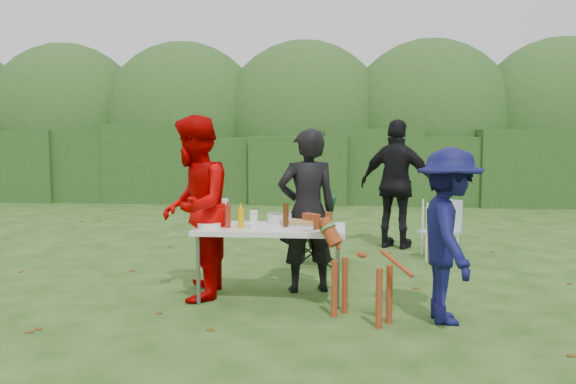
# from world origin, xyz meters

# --- Properties ---
(ground) EXTENTS (80.00, 80.00, 0.00)m
(ground) POSITION_xyz_m (0.00, 0.00, 0.00)
(ground) COLOR #1E4211
(hedge_row) EXTENTS (22.00, 1.40, 1.70)m
(hedge_row) POSITION_xyz_m (0.00, 8.00, 0.85)
(hedge_row) COLOR #23471C
(hedge_row) RESTS_ON ground
(shrub_backdrop) EXTENTS (20.00, 2.60, 3.20)m
(shrub_backdrop) POSITION_xyz_m (0.00, 9.60, 1.60)
(shrub_backdrop) COLOR #3D6628
(shrub_backdrop) RESTS_ON ground
(folding_table) EXTENTS (1.50, 0.70, 0.74)m
(folding_table) POSITION_xyz_m (0.29, -0.21, 0.69)
(folding_table) COLOR silver
(folding_table) RESTS_ON ground
(person_cook) EXTENTS (0.72, 0.57, 1.73)m
(person_cook) POSITION_xyz_m (0.64, 0.11, 0.86)
(person_cook) COLOR black
(person_cook) RESTS_ON ground
(person_red_jacket) EXTENTS (0.78, 0.96, 1.86)m
(person_red_jacket) POSITION_xyz_m (-0.48, -0.25, 0.93)
(person_red_jacket) COLOR #B90000
(person_red_jacket) RESTS_ON ground
(person_black_puffy) EXTENTS (1.18, 0.84, 1.86)m
(person_black_puffy) POSITION_xyz_m (1.79, 2.58, 0.93)
(person_black_puffy) COLOR black
(person_black_puffy) RESTS_ON ground
(child) EXTENTS (0.64, 1.04, 1.56)m
(child) POSITION_xyz_m (1.95, -0.80, 0.78)
(child) COLOR #0D0F43
(child) RESTS_ON ground
(dog) EXTENTS (1.00, 0.87, 0.91)m
(dog) POSITION_xyz_m (1.19, -0.84, 0.46)
(dog) COLOR maroon
(dog) RESTS_ON ground
(camping_chair) EXTENTS (0.58, 0.58, 0.90)m
(camping_chair) POSITION_xyz_m (0.65, 1.35, 0.45)
(camping_chair) COLOR #0E3621
(camping_chair) RESTS_ON ground
(lawn_chair) EXTENTS (0.66, 0.66, 0.79)m
(lawn_chair) POSITION_xyz_m (2.30, 1.91, 0.39)
(lawn_chair) COLOR #5878C1
(lawn_chair) RESTS_ON ground
(food_tray) EXTENTS (0.45, 0.30, 0.02)m
(food_tray) POSITION_xyz_m (0.67, -0.08, 0.75)
(food_tray) COLOR #B7B7BA
(food_tray) RESTS_ON folding_table
(focaccia_bread) EXTENTS (0.40, 0.26, 0.04)m
(focaccia_bread) POSITION_xyz_m (0.67, -0.08, 0.78)
(focaccia_bread) COLOR tan
(focaccia_bread) RESTS_ON food_tray
(mustard_bottle) EXTENTS (0.06, 0.06, 0.20)m
(mustard_bottle) POSITION_xyz_m (0.01, -0.34, 0.84)
(mustard_bottle) COLOR #EDAA07
(mustard_bottle) RESTS_ON folding_table
(ketchup_bottle) EXTENTS (0.06, 0.06, 0.22)m
(ketchup_bottle) POSITION_xyz_m (-0.13, -0.30, 0.85)
(ketchup_bottle) COLOR maroon
(ketchup_bottle) RESTS_ON folding_table
(beer_bottle) EXTENTS (0.06, 0.06, 0.24)m
(beer_bottle) POSITION_xyz_m (0.44, -0.21, 0.86)
(beer_bottle) COLOR #47230F
(beer_bottle) RESTS_ON folding_table
(paper_towel_roll) EXTENTS (0.12, 0.12, 0.26)m
(paper_towel_roll) POSITION_xyz_m (-0.22, -0.08, 0.87)
(paper_towel_roll) COLOR white
(paper_towel_roll) RESTS_ON folding_table
(cup_stack) EXTENTS (0.08, 0.08, 0.18)m
(cup_stack) POSITION_xyz_m (0.14, -0.35, 0.83)
(cup_stack) COLOR white
(cup_stack) RESTS_ON folding_table
(pasta_bowl) EXTENTS (0.26, 0.26, 0.10)m
(pasta_bowl) POSITION_xyz_m (0.36, 0.04, 0.79)
(pasta_bowl) COLOR silver
(pasta_bowl) RESTS_ON folding_table
(plate_stack) EXTENTS (0.24, 0.24, 0.05)m
(plate_stack) POSITION_xyz_m (-0.32, -0.31, 0.77)
(plate_stack) COLOR white
(plate_stack) RESTS_ON folding_table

